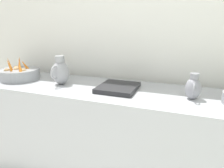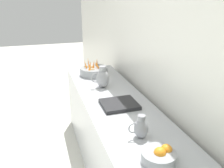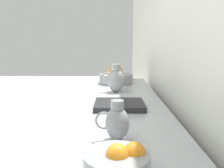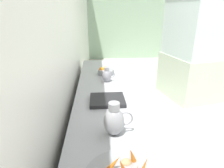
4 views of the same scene
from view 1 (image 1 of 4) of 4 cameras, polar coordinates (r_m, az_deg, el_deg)
The scene contains 6 objects.
tile_wall_left at distance 1.92m, azimuth 26.06°, elevation 18.57°, with size 0.10×9.16×3.00m, color white.
prep_counter at distance 1.78m, azimuth 6.03°, elevation -15.50°, with size 0.65×3.05×0.87m, color #ADAFB5.
vegetable_colander at distance 2.14m, azimuth -24.80°, elevation 2.65°, with size 0.37×0.37×0.22m.
metal_pitcher_tall at distance 1.81m, azimuth -14.48°, elevation 3.42°, with size 0.21×0.15×0.25m.
metal_pitcher_short at distance 1.50m, azimuth 22.17°, elevation -0.98°, with size 0.16×0.11×0.19m.
counter_sink_basin at distance 1.62m, azimuth 1.74°, elevation -1.01°, with size 0.34×0.30×0.04m, color #232326.
Camera 1 is at (-0.04, 0.27, 1.36)m, focal length 32.05 mm.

